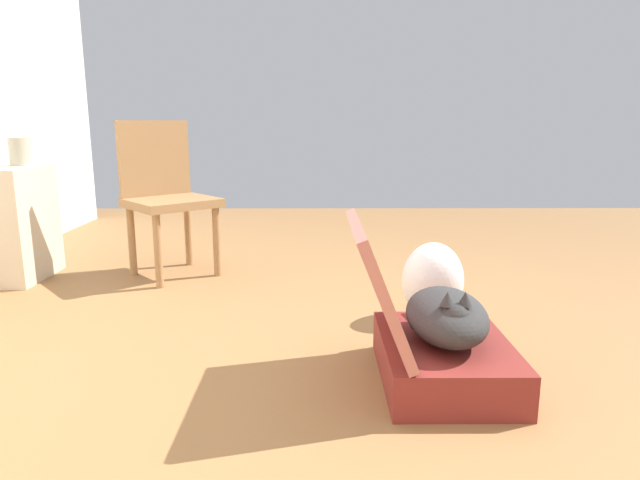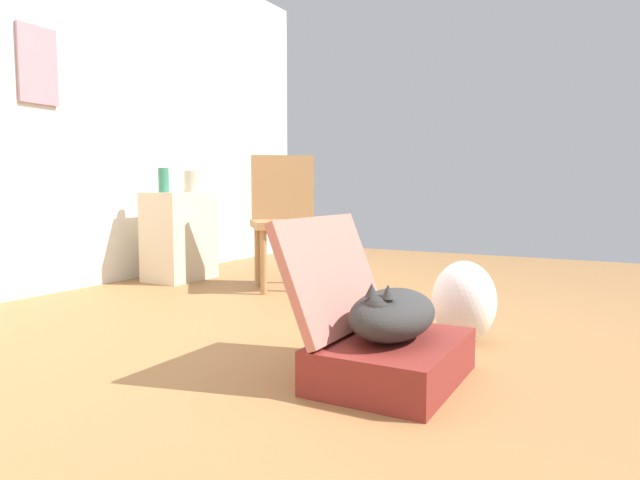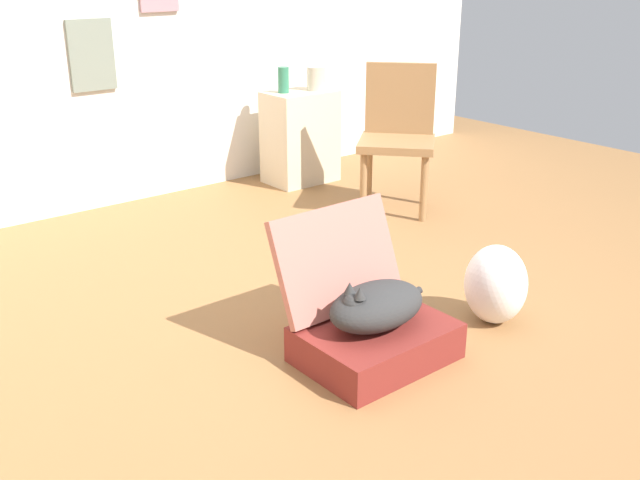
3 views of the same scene
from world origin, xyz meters
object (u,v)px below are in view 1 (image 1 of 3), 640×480
Objects in this scene: suitcase_base at (444,360)px; side_table at (13,224)px; vase_short at (21,152)px; chair at (166,192)px; cat at (447,316)px; plastic_bag_white at (433,281)px.

side_table is (1.35, 2.25, 0.25)m from suitcase_base.
chair reaches higher than vase_short.
cat is 0.78× the size of side_table.
suitcase_base is at bearing -123.56° from vase_short.
side_table is 0.43m from vase_short.
vase_short is (1.48, 2.22, 0.50)m from cat.
plastic_bag_white is 2.45m from side_table.
vase_short is at bearing 56.33° from cat.
suitcase_base is 2.75m from vase_short.
suitcase_base is 3.64× the size of vase_short.
chair is at bearing -82.51° from side_table.
suitcase_base is at bearing -120.95° from side_table.
cat reaches higher than suitcase_base.
chair is (0.82, 1.46, 0.32)m from plastic_bag_white.
chair is at bearing -90.51° from vase_short.
plastic_bag_white reaches higher than suitcase_base.
cat is at bearing 176.40° from suitcase_base.
vase_short is 0.88m from chair.
chair is (-0.01, -0.85, -0.24)m from vase_short.
cat is 2.72m from vase_short.
chair is at bearing 60.83° from plastic_bag_white.
cat is 0.56× the size of chair.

